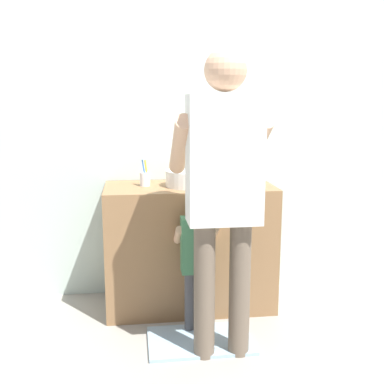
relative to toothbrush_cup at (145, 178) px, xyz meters
name	(u,v)px	position (x,y,z in m)	size (l,w,h in m)	color
ground_plane	(195,323)	(0.30, -0.32, -0.93)	(14.00, 14.00, 0.00)	#9E998E
back_wall	(184,115)	(0.30, 0.30, 0.42)	(4.40, 0.08, 2.70)	silver
vanity_cabinet	(189,246)	(0.30, -0.02, -0.49)	(1.17, 0.54, 0.88)	olive
sink_basin	(190,178)	(0.30, -0.04, 0.00)	(0.33, 0.33, 0.11)	silver
faucet	(186,170)	(0.30, 0.16, 0.03)	(0.18, 0.14, 0.18)	#B7BABF
toothbrush_cup	(145,178)	(0.00, 0.00, 0.00)	(0.07, 0.07, 0.21)	silver
soap_bottle	(240,175)	(0.66, -0.03, 0.01)	(0.06, 0.06, 0.17)	gold
bath_mat	(200,341)	(0.30, -0.57, -0.92)	(0.64, 0.40, 0.02)	#99B7CC
child_toddler	(197,253)	(0.30, -0.42, -0.41)	(0.27, 0.27, 0.88)	#47474C
adult_parent	(223,179)	(0.41, -0.70, 0.10)	(0.54, 0.56, 1.73)	#6B5B4C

